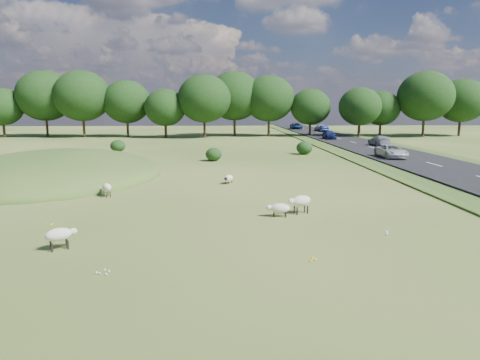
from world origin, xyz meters
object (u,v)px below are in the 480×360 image
at_px(sheep_2, 60,235).
at_px(car_4, 320,128).
at_px(sheep_0, 229,178).
at_px(sheep_3, 279,208).
at_px(car_0, 391,151).
at_px(car_2, 296,126).
at_px(car_1, 329,134).
at_px(sheep_1, 107,187).
at_px(car_3, 323,128).
at_px(sheep_4, 300,201).
at_px(car_7, 379,140).

relative_size(sheep_2, car_4, 0.26).
relative_size(sheep_0, sheep_3, 0.94).
xyz_separation_m(sheep_0, car_0, (16.72, 12.83, 0.50)).
bearing_deg(car_2, car_1, -90.00).
height_order(sheep_1, car_3, car_3).
bearing_deg(sheep_2, sheep_4, -5.37).
distance_m(sheep_2, car_2, 86.23).
bearing_deg(sheep_4, car_2, -123.08).
relative_size(sheep_2, sheep_3, 1.00).
bearing_deg(sheep_0, car_2, -167.30).
relative_size(sheep_1, car_7, 0.25).
distance_m(sheep_4, car_0, 25.25).
bearing_deg(car_2, sheep_0, -103.59).
distance_m(car_3, car_4, 2.92).
bearing_deg(sheep_2, sheep_1, 62.48).
relative_size(car_0, car_1, 1.14).
distance_m(sheep_0, car_2, 71.19).
height_order(sheep_0, sheep_2, sheep_2).
bearing_deg(sheep_0, sheep_3, 40.52).
distance_m(sheep_4, car_2, 79.00).
bearing_deg(car_1, car_0, -90.00).
relative_size(car_2, car_7, 1.11).
distance_m(sheep_4, car_3, 69.23).
xyz_separation_m(sheep_1, sheep_4, (10.93, -4.64, 0.10)).
bearing_deg(sheep_0, sheep_2, 0.72).
xyz_separation_m(sheep_3, car_2, (14.37, 78.46, 0.52)).
bearing_deg(sheep_3, car_3, -102.15).
distance_m(sheep_3, car_4, 72.90).
distance_m(sheep_0, car_1, 41.89).
distance_m(sheep_2, car_7, 48.63).
bearing_deg(sheep_2, car_1, 33.66).
height_order(sheep_4, car_3, car_3).
bearing_deg(car_2, car_4, -64.20).
distance_m(sheep_1, sheep_4, 11.88).
bearing_deg(sheep_3, car_2, -97.50).
bearing_deg(car_0, car_7, 74.50).
distance_m(car_0, car_4, 48.65).
relative_size(car_0, car_2, 0.93).
relative_size(car_1, car_3, 1.05).
height_order(car_0, car_1, car_1).
xyz_separation_m(sheep_1, sheep_2, (0.81, -9.77, 0.03)).
bearing_deg(sheep_0, car_1, -177.24).
bearing_deg(car_0, sheep_4, -121.56).
xyz_separation_m(sheep_3, sheep_4, (1.16, 0.57, 0.23)).
bearing_deg(car_7, car_4, -90.00).
distance_m(sheep_2, car_3, 77.16).
distance_m(car_2, car_3, 11.43).
xyz_separation_m(sheep_4, car_0, (13.22, 21.52, 0.24)).
distance_m(car_1, car_3, 20.37).
distance_m(car_1, car_4, 23.25).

